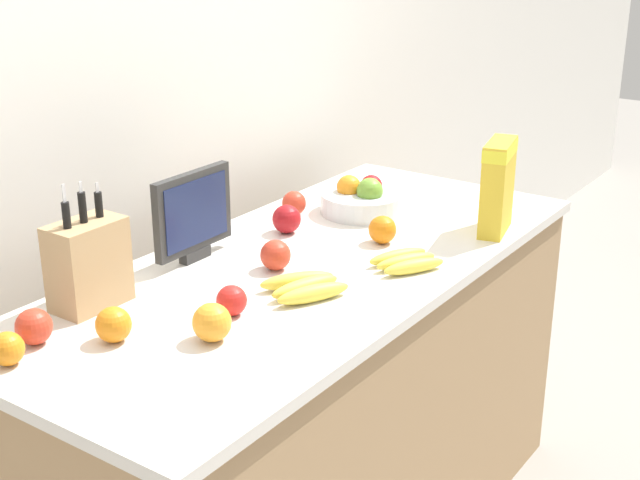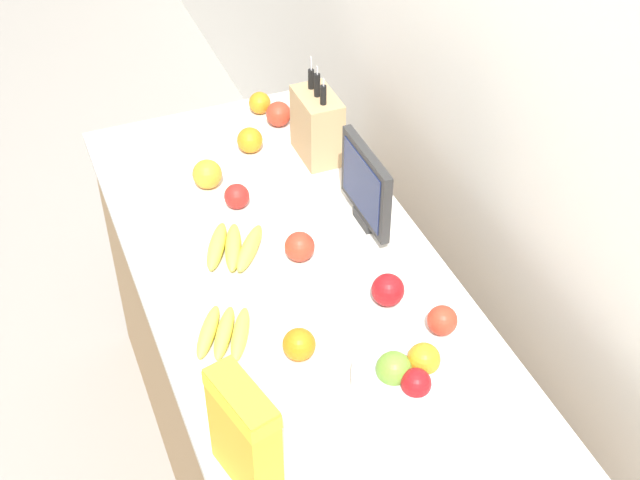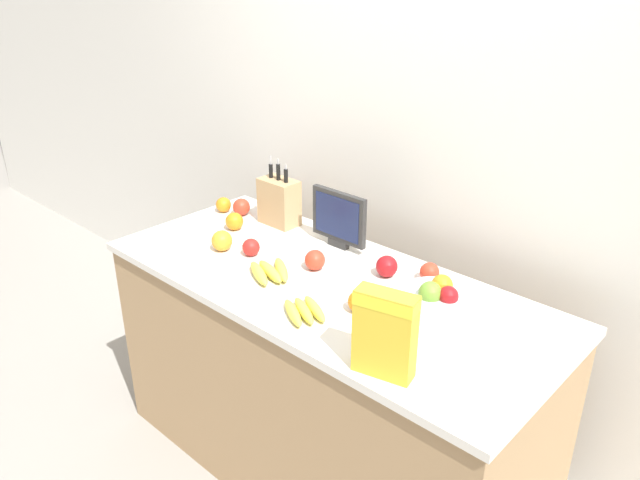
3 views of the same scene
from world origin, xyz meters
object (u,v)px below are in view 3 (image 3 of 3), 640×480
orange_near_bowl (234,221)px  apple_front (315,260)px  orange_back_center (359,302)px  banana_bunch_left (304,311)px  orange_by_cereal (223,205)px  apple_leftmost (387,266)px  knife_block (279,202)px  apple_rear (430,272)px  orange_front_center (222,241)px  apple_middle (241,207)px  cereal_box (385,330)px  banana_bunch_right (270,271)px  small_monitor (339,218)px  fruit_bowl (437,299)px  apple_rightmost (251,247)px

orange_near_bowl → apple_front: bearing=-4.1°
apple_front → orange_back_center: bearing=-21.2°
banana_bunch_left → orange_by_cereal: size_ratio=2.89×
banana_bunch_left → apple_leftmost: size_ratio=2.49×
orange_by_cereal → knife_block: bearing=15.7°
banana_bunch_left → apple_rear: bearing=70.6°
orange_front_center → apple_middle: bearing=127.3°
cereal_box → orange_front_center: bearing=154.5°
orange_front_center → banana_bunch_right: bearing=-4.1°
orange_by_cereal → orange_near_bowl: (0.20, -0.10, 0.00)m
apple_front → apple_rear: 0.43m
banana_bunch_right → orange_by_cereal: size_ratio=3.12×
apple_front → orange_by_cereal: size_ratio=1.12×
cereal_box → apple_middle: 1.31m
apple_middle → orange_by_cereal: size_ratio=1.12×
apple_rear → orange_back_center: size_ratio=0.94×
knife_block → cereal_box: knife_block is taller
orange_front_center → orange_near_bowl: size_ratio=1.09×
knife_block → banana_bunch_left: size_ratio=1.50×
orange_front_center → apple_front: bearing=18.7°
small_monitor → cereal_box: (0.65, -0.55, 0.02)m
fruit_bowl → apple_front: bearing=-173.0°
fruit_bowl → orange_back_center: 0.26m
orange_front_center → orange_by_cereal: 0.42m
apple_front → apple_rear: bearing=30.4°
cereal_box → orange_by_cereal: cereal_box is taller
knife_block → banana_bunch_left: bearing=-38.0°
apple_leftmost → orange_by_cereal: apple_leftmost is taller
fruit_bowl → apple_rear: fruit_bowl is taller
banana_bunch_left → orange_by_cereal: bearing=156.2°
fruit_bowl → apple_rightmost: (-0.78, -0.15, -0.01)m
banana_bunch_right → apple_front: size_ratio=2.80×
apple_front → orange_front_center: bearing=-161.3°
banana_bunch_right → apple_rightmost: (-0.19, 0.07, 0.01)m
fruit_bowl → apple_front: 0.51m
knife_block → small_monitor: size_ratio=1.15×
fruit_bowl → orange_by_cereal: bearing=176.6°
banana_bunch_left → orange_back_center: orange_back_center is taller
apple_front → apple_leftmost: size_ratio=0.96×
orange_by_cereal → small_monitor: bearing=7.0°
banana_bunch_left → orange_near_bowl: size_ratio=2.62×
apple_rightmost → apple_leftmost: (0.50, 0.23, 0.01)m
cereal_box → apple_leftmost: size_ratio=3.22×
banana_bunch_left → banana_bunch_right: banana_bunch_right is taller
small_monitor → banana_bunch_left: 0.56m
banana_bunch_right → cereal_box: bearing=-15.3°
apple_front → apple_leftmost: apple_leftmost is taller
knife_block → fruit_bowl: knife_block is taller
banana_bunch_left → apple_rear: (0.17, 0.49, 0.02)m
knife_block → apple_front: (0.42, -0.22, -0.07)m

